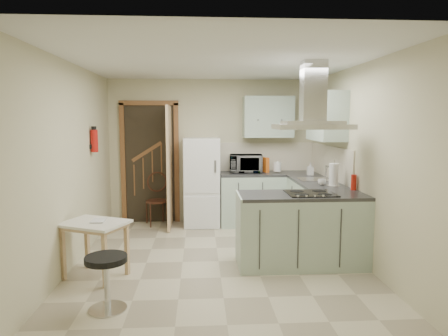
{
  "coord_description": "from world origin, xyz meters",
  "views": [
    {
      "loc": [
        -0.23,
        -4.93,
        1.8
      ],
      "look_at": [
        0.1,
        0.45,
        1.15
      ],
      "focal_mm": 32.0,
      "sensor_mm": 36.0,
      "label": 1
    }
  ],
  "objects": [
    {
      "name": "fire_extinguisher",
      "position": [
        -1.74,
        0.9,
        1.5
      ],
      "size": [
        0.1,
        0.1,
        0.32
      ],
      "primitive_type": "cylinder",
      "color": "#B2140F",
      "rests_on": "left_wall"
    },
    {
      "name": "soap_bottle",
      "position": [
        1.58,
        1.45,
        1.0
      ],
      "size": [
        0.09,
        0.1,
        0.2
      ],
      "primitive_type": "imported",
      "rotation": [
        0.0,
        0.0,
        -0.01
      ],
      "color": "#ABABB7",
      "rests_on": "counter_right"
    },
    {
      "name": "floor",
      "position": [
        0.0,
        0.0,
        0.0
      ],
      "size": [
        4.2,
        4.2,
        0.0
      ],
      "primitive_type": "plane",
      "color": "#BFB495",
      "rests_on": "ground"
    },
    {
      "name": "ceiling",
      "position": [
        0.0,
        0.0,
        2.5
      ],
      "size": [
        4.2,
        4.2,
        0.0
      ],
      "primitive_type": "plane",
      "rotation": [
        3.14,
        0.0,
        0.0
      ],
      "color": "silver",
      "rests_on": "back_wall"
    },
    {
      "name": "extractor_hood",
      "position": [
        1.12,
        -0.18,
        1.72
      ],
      "size": [
        0.9,
        0.55,
        0.1
      ],
      "primitive_type": "cube",
      "color": "silver",
      "rests_on": "ceiling"
    },
    {
      "name": "wall_cabinet_back",
      "position": [
        0.95,
        1.93,
        1.85
      ],
      "size": [
        0.85,
        0.35,
        0.7
      ],
      "primitive_type": "cube",
      "color": "#9EB2A0",
      "rests_on": "back_wall"
    },
    {
      "name": "book",
      "position": [
        -1.47,
        -0.41,
        0.7
      ],
      "size": [
        0.15,
        0.21,
        0.09
      ],
      "primitive_type": "imported",
      "rotation": [
        0.0,
        0.0,
        0.0
      ],
      "color": "brown",
      "rests_on": "drop_leaf_table"
    },
    {
      "name": "cereal_box",
      "position": [
        0.9,
        1.87,
        1.03
      ],
      "size": [
        0.13,
        0.18,
        0.26
      ],
      "primitive_type": "cube",
      "rotation": [
        0.0,
        0.0,
        0.42
      ],
      "color": "orange",
      "rests_on": "counter_back"
    },
    {
      "name": "peninsula",
      "position": [
        1.02,
        -0.18,
        0.45
      ],
      "size": [
        1.55,
        0.65,
        0.9
      ],
      "primitive_type": "cube",
      "color": "#9EB2A0",
      "rests_on": "floor"
    },
    {
      "name": "doorway",
      "position": [
        -1.1,
        2.07,
        1.05
      ],
      "size": [
        1.1,
        0.12,
        2.1
      ],
      "primitive_type": "cube",
      "color": "brown",
      "rests_on": "floor"
    },
    {
      "name": "stool",
      "position": [
        -1.12,
        -1.24,
        0.27
      ],
      "size": [
        0.49,
        0.49,
        0.53
      ],
      "primitive_type": "cylinder",
      "rotation": [
        0.0,
        0.0,
        -0.29
      ],
      "color": "black",
      "rests_on": "floor"
    },
    {
      "name": "kettle",
      "position": [
        1.1,
        1.81,
        1.0
      ],
      "size": [
        0.16,
        0.16,
        0.19
      ],
      "primitive_type": "cylinder",
      "rotation": [
        0.0,
        0.0,
        0.28
      ],
      "color": "white",
      "rests_on": "counter_back"
    },
    {
      "name": "red_bottle",
      "position": [
        1.75,
        0.04,
        1.0
      ],
      "size": [
        0.08,
        0.08,
        0.2
      ],
      "primitive_type": "cylinder",
      "rotation": [
        0.0,
        0.0,
        -0.1
      ],
      "color": "red",
      "rests_on": "peninsula"
    },
    {
      "name": "splashback",
      "position": [
        0.96,
        2.09,
        1.15
      ],
      "size": [
        1.68,
        0.02,
        0.5
      ],
      "primitive_type": "cube",
      "color": "beige",
      "rests_on": "counter_back"
    },
    {
      "name": "bentwood_chair",
      "position": [
        -0.98,
        1.87,
        0.41
      ],
      "size": [
        0.47,
        0.47,
        0.82
      ],
      "primitive_type": "cube",
      "rotation": [
        0.0,
        0.0,
        0.34
      ],
      "color": "#50331A",
      "rests_on": "floor"
    },
    {
      "name": "hob",
      "position": [
        1.12,
        -0.18,
        0.91
      ],
      "size": [
        0.58,
        0.5,
        0.01
      ],
      "primitive_type": "cube",
      "color": "black",
      "rests_on": "peninsula"
    },
    {
      "name": "fridge",
      "position": [
        -0.2,
        1.8,
        0.75
      ],
      "size": [
        0.6,
        0.6,
        1.5
      ],
      "primitive_type": "cube",
      "color": "white",
      "rests_on": "floor"
    },
    {
      "name": "sink",
      "position": [
        1.5,
        0.95,
        0.91
      ],
      "size": [
        0.45,
        0.4,
        0.01
      ],
      "primitive_type": "cube",
      "color": "silver",
      "rests_on": "counter_right"
    },
    {
      "name": "counter_back",
      "position": [
        0.66,
        1.8,
        0.45
      ],
      "size": [
        1.08,
        0.6,
        0.9
      ],
      "primitive_type": "cube",
      "color": "#9EB2A0",
      "rests_on": "floor"
    },
    {
      "name": "wall_cabinet_right",
      "position": [
        1.62,
        0.85,
        1.85
      ],
      "size": [
        0.35,
        0.9,
        0.7
      ],
      "primitive_type": "cube",
      "color": "#9EB2A0",
      "rests_on": "right_wall"
    },
    {
      "name": "back_wall",
      "position": [
        0.0,
        2.1,
        1.25
      ],
      "size": [
        3.6,
        0.0,
        3.6
      ],
      "primitive_type": "plane",
      "rotation": [
        1.57,
        0.0,
        0.0
      ],
      "color": "beige",
      "rests_on": "floor"
    },
    {
      "name": "microwave",
      "position": [
        0.56,
        1.88,
        1.05
      ],
      "size": [
        0.58,
        0.42,
        0.31
      ],
      "primitive_type": "imported",
      "rotation": [
        0.0,
        0.0,
        -0.08
      ],
      "color": "black",
      "rests_on": "counter_back"
    },
    {
      "name": "right_wall",
      "position": [
        1.8,
        0.0,
        1.25
      ],
      "size": [
        0.0,
        4.2,
        4.2
      ],
      "primitive_type": "plane",
      "rotation": [
        1.57,
        0.0,
        -1.57
      ],
      "color": "beige",
      "rests_on": "floor"
    },
    {
      "name": "counter_right",
      "position": [
        1.5,
        1.12,
        0.45
      ],
      "size": [
        0.6,
        1.95,
        0.9
      ],
      "primitive_type": "cube",
      "color": "#9EB2A0",
      "rests_on": "floor"
    },
    {
      "name": "paper_towel",
      "position": [
        1.59,
        0.36,
        1.06
      ],
      "size": [
        0.16,
        0.16,
        0.32
      ],
      "primitive_type": "cylinder",
      "rotation": [
        0.0,
        0.0,
        -0.31
      ],
      "color": "white",
      "rests_on": "counter_right"
    },
    {
      "name": "left_wall",
      "position": [
        -1.8,
        0.0,
        1.25
      ],
      "size": [
        0.0,
        4.2,
        4.2
      ],
      "primitive_type": "plane",
      "rotation": [
        1.57,
        0.0,
        1.57
      ],
      "color": "beige",
      "rests_on": "floor"
    },
    {
      "name": "cup",
      "position": [
        1.46,
        0.44,
        0.94
      ],
      "size": [
        0.12,
        0.12,
        0.08
      ],
      "primitive_type": "imported",
      "rotation": [
        0.0,
        0.0,
        0.08
      ],
      "color": "silver",
      "rests_on": "counter_right"
    },
    {
      "name": "drop_leaf_table",
      "position": [
        -1.43,
        -0.43,
        0.33
      ],
      "size": [
        0.85,
        0.76,
        0.65
      ],
      "primitive_type": "cube",
      "rotation": [
        0.0,
        0.0,
        -0.44
      ],
      "color": "#D9BA85",
      "rests_on": "floor"
    }
  ]
}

